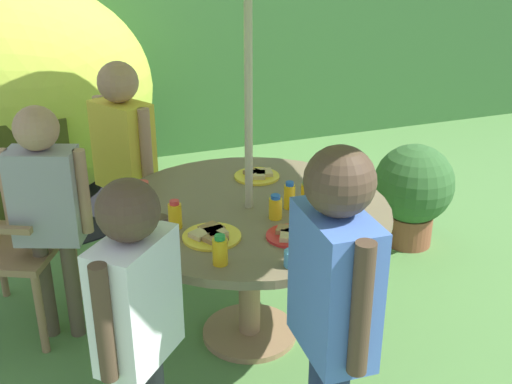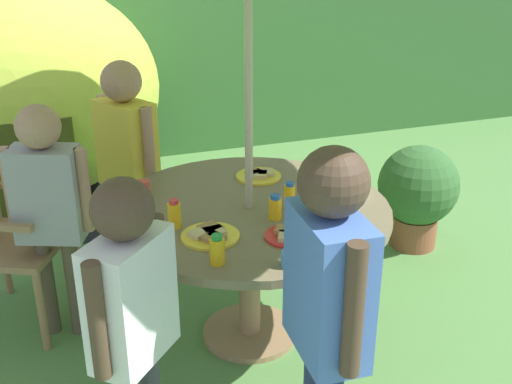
{
  "view_description": "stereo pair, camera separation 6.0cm",
  "coord_description": "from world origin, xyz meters",
  "px_view_note": "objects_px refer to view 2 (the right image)",
  "views": [
    {
      "loc": [
        -0.89,
        -2.51,
        1.96
      ],
      "look_at": [
        0.02,
        -0.04,
        0.8
      ],
      "focal_mm": 44.62,
      "sensor_mm": 36.0,
      "label": 1
    },
    {
      "loc": [
        -0.84,
        -2.53,
        1.96
      ],
      "look_at": [
        0.02,
        -0.04,
        0.8
      ],
      "focal_mm": 44.62,
      "sensor_mm": 36.0,
      "label": 2
    }
  ],
  "objects_px": {
    "child_in_blue_shirt": "(328,286)",
    "juice_bottle_center_front": "(290,196)",
    "dome_tent": "(24,93)",
    "child_in_white_shirt": "(131,300)",
    "cup_near": "(143,186)",
    "juice_bottle_near_right": "(275,208)",
    "cup_far": "(290,259)",
    "plate_near_left": "(210,235)",
    "juice_bottle_mid_left": "(174,214)",
    "plate_mid_right": "(259,175)",
    "child_in_yellow_shirt": "(127,145)",
    "juice_bottle_center_back": "(306,195)",
    "plate_far_left": "(289,235)",
    "potted_plant": "(418,191)",
    "snack_bowl": "(348,187)",
    "juice_bottle_far_right": "(217,250)",
    "child_in_grey_shirt": "(48,195)",
    "garden_table": "(249,228)"
  },
  "relations": [
    {
      "from": "child_in_grey_shirt",
      "to": "dome_tent",
      "type": "bearing_deg",
      "value": 113.73
    },
    {
      "from": "juice_bottle_mid_left",
      "to": "cup_far",
      "type": "bearing_deg",
      "value": -53.81
    },
    {
      "from": "child_in_grey_shirt",
      "to": "plate_mid_right",
      "type": "xyz_separation_m",
      "value": [
        1.04,
        -0.01,
        -0.03
      ]
    },
    {
      "from": "child_in_grey_shirt",
      "to": "juice_bottle_mid_left",
      "type": "xyz_separation_m",
      "value": [
        0.51,
        -0.43,
        0.01
      ]
    },
    {
      "from": "child_in_white_shirt",
      "to": "cup_near",
      "type": "distance_m",
      "value": 1.04
    },
    {
      "from": "snack_bowl",
      "to": "juice_bottle_far_right",
      "type": "bearing_deg",
      "value": -150.88
    },
    {
      "from": "garden_table",
      "to": "plate_far_left",
      "type": "relative_size",
      "value": 6.29
    },
    {
      "from": "child_in_blue_shirt",
      "to": "juice_bottle_mid_left",
      "type": "bearing_deg",
      "value": 23.8
    },
    {
      "from": "juice_bottle_near_right",
      "to": "juice_bottle_far_right",
      "type": "distance_m",
      "value": 0.46
    },
    {
      "from": "plate_far_left",
      "to": "potted_plant",
      "type": "bearing_deg",
      "value": 36.52
    },
    {
      "from": "cup_near",
      "to": "juice_bottle_near_right",
      "type": "bearing_deg",
      "value": -43.85
    },
    {
      "from": "juice_bottle_far_right",
      "to": "cup_far",
      "type": "relative_size",
      "value": 1.73
    },
    {
      "from": "potted_plant",
      "to": "child_in_blue_shirt",
      "type": "bearing_deg",
      "value": -131.65
    },
    {
      "from": "plate_mid_right",
      "to": "plate_far_left",
      "type": "bearing_deg",
      "value": -98.64
    },
    {
      "from": "child_in_grey_shirt",
      "to": "child_in_white_shirt",
      "type": "xyz_separation_m",
      "value": [
        0.23,
        -1.03,
        0.01
      ]
    },
    {
      "from": "child_in_white_shirt",
      "to": "juice_bottle_center_back",
      "type": "relative_size",
      "value": 9.85
    },
    {
      "from": "juice_bottle_near_right",
      "to": "juice_bottle_center_back",
      "type": "bearing_deg",
      "value": 23.05
    },
    {
      "from": "child_in_yellow_shirt",
      "to": "cup_far",
      "type": "distance_m",
      "value": 1.4
    },
    {
      "from": "cup_near",
      "to": "cup_far",
      "type": "distance_m",
      "value": 0.98
    },
    {
      "from": "plate_mid_right",
      "to": "cup_near",
      "type": "bearing_deg",
      "value": 179.61
    },
    {
      "from": "juice_bottle_center_front",
      "to": "cup_far",
      "type": "height_order",
      "value": "juice_bottle_center_front"
    },
    {
      "from": "potted_plant",
      "to": "child_in_white_shirt",
      "type": "height_order",
      "value": "child_in_white_shirt"
    },
    {
      "from": "child_in_blue_shirt",
      "to": "juice_bottle_center_front",
      "type": "distance_m",
      "value": 0.88
    },
    {
      "from": "juice_bottle_center_back",
      "to": "juice_bottle_mid_left",
      "type": "distance_m",
      "value": 0.62
    },
    {
      "from": "juice_bottle_center_front",
      "to": "cup_far",
      "type": "bearing_deg",
      "value": -111.45
    },
    {
      "from": "child_in_yellow_shirt",
      "to": "juice_bottle_center_front",
      "type": "xyz_separation_m",
      "value": [
        0.61,
        -0.85,
        -0.03
      ]
    },
    {
      "from": "cup_near",
      "to": "juice_bottle_far_right",
      "type": "bearing_deg",
      "value": -79.0
    },
    {
      "from": "child_in_yellow_shirt",
      "to": "juice_bottle_near_right",
      "type": "height_order",
      "value": "child_in_yellow_shirt"
    },
    {
      "from": "child_in_grey_shirt",
      "to": "juice_bottle_center_front",
      "type": "relative_size",
      "value": 9.16
    },
    {
      "from": "dome_tent",
      "to": "garden_table",
      "type": "bearing_deg",
      "value": -67.14
    },
    {
      "from": "child_in_blue_shirt",
      "to": "plate_far_left",
      "type": "xyz_separation_m",
      "value": [
        0.1,
        0.58,
        -0.12
      ]
    },
    {
      "from": "cup_far",
      "to": "juice_bottle_far_right",
      "type": "bearing_deg",
      "value": 156.99
    },
    {
      "from": "dome_tent",
      "to": "child_in_white_shirt",
      "type": "distance_m",
      "value": 2.92
    },
    {
      "from": "juice_bottle_near_right",
      "to": "juice_bottle_mid_left",
      "type": "height_order",
      "value": "juice_bottle_mid_left"
    },
    {
      "from": "plate_mid_right",
      "to": "juice_bottle_center_front",
      "type": "relative_size",
      "value": 1.78
    },
    {
      "from": "dome_tent",
      "to": "child_in_blue_shirt",
      "type": "relative_size",
      "value": 1.51
    },
    {
      "from": "plate_near_left",
      "to": "juice_bottle_mid_left",
      "type": "relative_size",
      "value": 1.93
    },
    {
      "from": "child_in_yellow_shirt",
      "to": "dome_tent",
      "type": "bearing_deg",
      "value": 169.94
    },
    {
      "from": "child_in_blue_shirt",
      "to": "cup_far",
      "type": "bearing_deg",
      "value": -0.2
    },
    {
      "from": "plate_far_left",
      "to": "cup_near",
      "type": "relative_size",
      "value": 3.26
    },
    {
      "from": "snack_bowl",
      "to": "juice_bottle_near_right",
      "type": "relative_size",
      "value": 1.5
    },
    {
      "from": "child_in_blue_shirt",
      "to": "juice_bottle_mid_left",
      "type": "distance_m",
      "value": 0.91
    },
    {
      "from": "plate_far_left",
      "to": "juice_bottle_far_right",
      "type": "xyz_separation_m",
      "value": [
        -0.34,
        -0.11,
        0.05
      ]
    },
    {
      "from": "cup_near",
      "to": "plate_far_left",
      "type": "bearing_deg",
      "value": -53.87
    },
    {
      "from": "child_in_yellow_shirt",
      "to": "potted_plant",
      "type": "bearing_deg",
      "value": 53.54
    },
    {
      "from": "garden_table",
      "to": "plate_mid_right",
      "type": "height_order",
      "value": "plate_mid_right"
    },
    {
      "from": "child_in_grey_shirt",
      "to": "plate_far_left",
      "type": "relative_size",
      "value": 5.72
    },
    {
      "from": "potted_plant",
      "to": "juice_bottle_center_back",
      "type": "bearing_deg",
      "value": -148.25
    },
    {
      "from": "child_in_yellow_shirt",
      "to": "child_in_grey_shirt",
      "type": "distance_m",
      "value": 0.61
    },
    {
      "from": "potted_plant",
      "to": "juice_bottle_center_back",
      "type": "relative_size",
      "value": 5.41
    }
  ]
}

